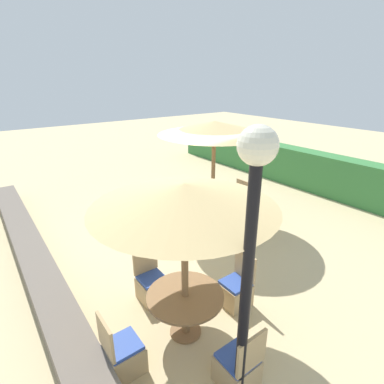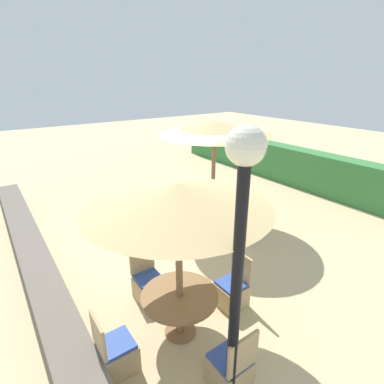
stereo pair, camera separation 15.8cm
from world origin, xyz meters
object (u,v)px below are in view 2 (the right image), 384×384
object	(u,v)px
parasol_center	(214,128)
patio_chair_center_west	(191,202)
round_table_front_right	(180,302)
parasol_front_right	(178,196)
patio_chair_front_right_south	(116,353)
lamp_post	(240,229)
patio_chair_center_south	(183,223)
patio_chair_front_right_west	(148,285)
patio_chair_front_right_north	(232,291)
patio_chair_front_right_east	(230,369)
patio_chair_center_east	(239,226)
patio_chair_center_north	(237,204)
round_table_center	(213,202)

from	to	relation	value
parasol_center	patio_chair_center_west	size ratio (longest dim) A/B	3.00
round_table_front_right	parasol_center	size ratio (longest dim) A/B	0.41
parasol_front_right	patio_chair_front_right_south	size ratio (longest dim) A/B	2.64
lamp_post	patio_chair_center_south	size ratio (longest dim) A/B	3.57
patio_chair_front_right_west	patio_chair_front_right_south	distance (m)	1.42
patio_chair_front_right_north	lamp_post	bearing A→B (deg)	136.87
parasol_front_right	round_table_front_right	distance (m)	1.69
lamp_post	patio_chair_center_south	distance (m)	4.78
patio_chair_front_right_west	lamp_post	bearing A→B (deg)	88.40
patio_chair_front_right_north	patio_chair_center_west	distance (m)	3.99
patio_chair_front_right_east	parasol_center	size ratio (longest dim) A/B	0.33
patio_chair_center_south	patio_chair_center_west	distance (m)	1.36
patio_chair_front_right_west	parasol_front_right	bearing A→B (deg)	91.54
patio_chair_center_west	patio_chair_center_east	world-z (taller)	same
parasol_front_right	patio_chair_center_north	bearing A→B (deg)	125.88
patio_chair_front_right_south	parasol_center	world-z (taller)	parasol_center
lamp_post	patio_chair_front_right_north	world-z (taller)	lamp_post
patio_chair_front_right_south	patio_chair_center_north	xyz separation A→B (m)	(-2.74, 4.78, 0.00)
patio_chair_front_right_south	patio_chair_center_north	size ratio (longest dim) A/B	1.00
round_table_center	patio_chair_center_east	xyz separation A→B (m)	(1.00, 0.04, -0.31)
patio_chair_front_right_south	patio_chair_center_west	world-z (taller)	same
patio_chair_front_right_north	patio_chair_center_west	bearing A→B (deg)	-24.93
patio_chair_front_right_west	patio_chair_center_east	size ratio (longest dim) A/B	1.00
patio_chair_center_south	patio_chair_center_north	bearing A→B (deg)	92.39
patio_chair_front_right_east	patio_chair_center_west	size ratio (longest dim) A/B	1.00
parasol_front_right	patio_chair_center_north	size ratio (longest dim) A/B	2.64
parasol_center	lamp_post	bearing A→B (deg)	-36.42
patio_chair_front_right_north	parasol_front_right	bearing A→B (deg)	90.27
parasol_front_right	patio_chair_center_west	size ratio (longest dim) A/B	2.64
lamp_post	patio_chair_center_east	size ratio (longest dim) A/B	3.57
patio_chair_center_south	patio_chair_front_right_north	bearing A→B (deg)	-15.79
round_table_center	patio_chair_center_north	xyz separation A→B (m)	(-0.05, 0.98, -0.31)
patio_chair_front_right_east	patio_chair_front_right_north	bearing A→B (deg)	46.72
patio_chair_front_right_south	patio_chair_front_right_west	bearing A→B (deg)	134.98
patio_chair_center_east	patio_chair_center_north	world-z (taller)	same
patio_chair_center_south	patio_chair_center_east	bearing A→B (deg)	46.29
round_table_center	patio_chair_center_north	distance (m)	1.03
patio_chair_center_south	patio_chair_center_north	distance (m)	1.95
patio_chair_front_right_south	patio_chair_center_south	bearing A→B (deg)	133.16
patio_chair_front_right_south	parasol_center	distance (m)	5.18
round_table_center	patio_chair_center_east	bearing A→B (deg)	2.41
round_table_center	patio_chair_center_north	world-z (taller)	patio_chair_center_north
parasol_front_right	lamp_post	bearing A→B (deg)	-4.11
patio_chair_front_right_south	lamp_post	bearing A→B (deg)	38.10
round_table_center	patio_chair_center_south	bearing A→B (deg)	-88.37
round_table_front_right	lamp_post	bearing A→B (deg)	-4.11
lamp_post	parasol_center	size ratio (longest dim) A/B	1.19
patio_chair_front_right_north	parasol_center	distance (m)	3.89
round_table_center	patio_chair_front_right_south	bearing A→B (deg)	-54.80
round_table_front_right	parasol_center	bearing A→B (deg)	133.79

